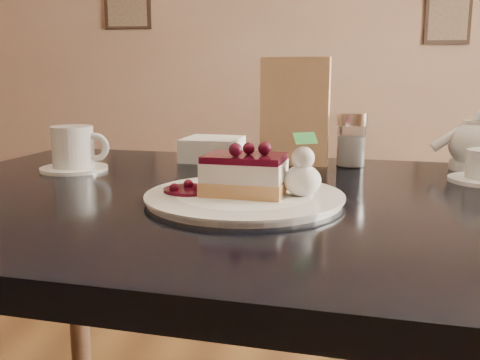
# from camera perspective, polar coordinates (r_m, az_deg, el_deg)

# --- Properties ---
(main_table) EXTENTS (1.45, 1.07, 0.83)m
(main_table) POSITION_cam_1_polar(r_m,az_deg,el_deg) (0.97, 1.27, -6.55)
(main_table) COLOR black
(main_table) RESTS_ON ground
(dessert_plate) EXTENTS (0.32, 0.32, 0.01)m
(dessert_plate) POSITION_cam_1_polar(r_m,az_deg,el_deg) (0.89, 0.48, -1.89)
(dessert_plate) COLOR white
(dessert_plate) RESTS_ON main_table
(cheesecake_slice) EXTENTS (0.15, 0.11, 0.07)m
(cheesecake_slice) POSITION_cam_1_polar(r_m,az_deg,el_deg) (0.88, 0.49, 0.57)
(cheesecake_slice) COLOR #E99C5F
(cheesecake_slice) RESTS_ON dessert_plate
(whipped_cream) EXTENTS (0.06, 0.06, 0.05)m
(whipped_cream) POSITION_cam_1_polar(r_m,az_deg,el_deg) (0.88, 6.68, -0.02)
(whipped_cream) COLOR white
(whipped_cream) RESTS_ON dessert_plate
(berry_sauce) EXTENTS (0.09, 0.09, 0.01)m
(berry_sauce) POSITION_cam_1_polar(r_m,az_deg,el_deg) (0.91, -5.39, -1.07)
(berry_sauce) COLOR black
(berry_sauce) RESTS_ON dessert_plate
(coffee_set) EXTENTS (0.15, 0.14, 0.10)m
(coffee_set) POSITION_cam_1_polar(r_m,az_deg,el_deg) (1.22, -17.25, 3.01)
(coffee_set) COLOR white
(coffee_set) RESTS_ON main_table
(tea_set) EXTENTS (0.18, 0.27, 0.12)m
(tea_set) POSITION_cam_1_polar(r_m,az_deg,el_deg) (1.25, 24.05, 2.94)
(tea_set) COLOR white
(tea_set) RESTS_ON main_table
(menu_card) EXTENTS (0.16, 0.06, 0.24)m
(menu_card) POSITION_cam_1_polar(r_m,az_deg,el_deg) (1.24, 5.85, 7.24)
(menu_card) COLOR beige
(menu_card) RESTS_ON main_table
(sugar_shaker) EXTENTS (0.07, 0.07, 0.12)m
(sugar_shaker) POSITION_cam_1_polar(r_m,az_deg,el_deg) (1.23, 11.79, 4.27)
(sugar_shaker) COLOR white
(sugar_shaker) RESTS_ON main_table
(napkin_stack) EXTENTS (0.15, 0.15, 0.06)m
(napkin_stack) POSITION_cam_1_polar(r_m,az_deg,el_deg) (1.30, -2.94, 3.32)
(napkin_stack) COLOR white
(napkin_stack) RESTS_ON main_table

